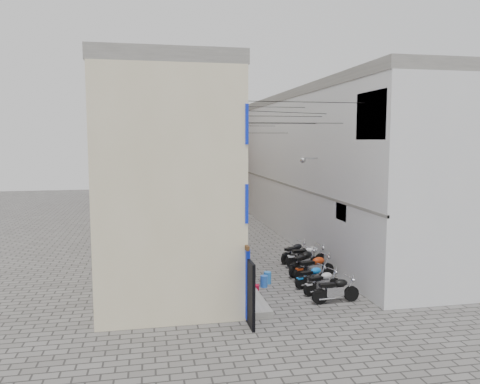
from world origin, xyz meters
TOP-DOWN VIEW (x-y plane):
  - ground at (0.00, 0.00)m, footprint 90.00×90.00m
  - plinth at (-2.05, 13.00)m, footprint 0.90×26.00m
  - building_left at (-4.98, 12.95)m, footprint 5.10×27.00m
  - building_right at (5.00, 13.00)m, footprint 5.94×26.00m
  - building_far_brick_left at (-2.00, 28.00)m, footprint 6.00×6.00m
  - building_far_brick_right at (3.00, 30.00)m, footprint 5.00×6.00m
  - building_far_concrete at (0.00, 34.00)m, footprint 8.00×5.00m
  - far_shopfront at (0.00, 25.20)m, footprint 2.00×0.30m
  - overhead_wires at (0.00, 7.64)m, footprint 5.80×13.02m
  - motorcycle_a at (1.11, 1.09)m, footprint 1.92×0.70m
  - motorcycle_b at (0.99, 2.16)m, footprint 1.87×1.07m
  - motorcycle_c at (0.90, 3.06)m, footprint 1.79×1.05m
  - motorcycle_d at (1.34, 4.05)m, footprint 2.17×1.18m
  - motorcycle_e at (1.17, 4.93)m, footprint 2.13×1.85m
  - motorcycle_f at (1.69, 5.97)m, footprint 2.13×0.68m
  - motorcycle_g at (1.41, 7.03)m, footprint 1.95×1.52m
  - person_a at (-1.83, 5.91)m, footprint 0.66×0.75m
  - person_b at (-1.70, 4.88)m, footprint 0.94×1.02m
  - water_jug_near at (-1.08, 3.45)m, footprint 0.35×0.35m
  - water_jug_far at (-0.81, 3.89)m, footprint 0.32×0.32m
  - red_crate at (-1.55, 3.12)m, footprint 0.42×0.36m

SIDE VIEW (x-z plane):
  - ground at x=0.00m, z-range 0.00..0.00m
  - red_crate at x=-1.55m, z-range 0.00..0.22m
  - plinth at x=-2.05m, z-range 0.00..0.25m
  - water_jug_near at x=-1.08m, z-range 0.00..0.48m
  - water_jug_far at x=-0.81m, z-range 0.00..0.50m
  - motorcycle_c at x=0.90m, z-range 0.00..0.99m
  - motorcycle_b at x=0.99m, z-range 0.00..1.03m
  - motorcycle_a at x=1.11m, z-range 0.00..1.09m
  - motorcycle_g at x=1.41m, z-range 0.00..1.11m
  - motorcycle_d at x=1.34m, z-range 0.00..1.20m
  - motorcycle_f at x=1.69m, z-range 0.00..1.23m
  - motorcycle_e at x=1.17m, z-range 0.00..1.25m
  - person_b at x=-1.70m, z-range 0.25..1.94m
  - person_a at x=-1.83m, z-range 0.25..1.99m
  - far_shopfront at x=0.00m, z-range 0.00..2.40m
  - building_far_brick_right at x=3.00m, z-range 0.00..8.00m
  - building_left at x=-4.98m, z-range 0.00..9.00m
  - building_right at x=5.00m, z-range 0.01..9.01m
  - building_far_brick_left at x=-2.00m, z-range 0.00..10.00m
  - building_far_concrete at x=0.00m, z-range 0.00..11.00m
  - overhead_wires at x=0.00m, z-range 6.46..7.79m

